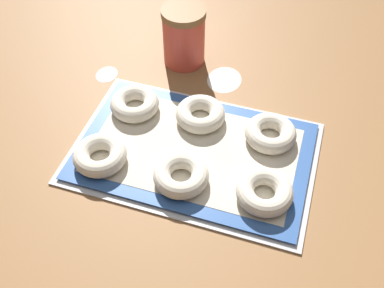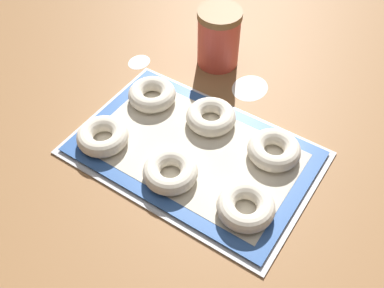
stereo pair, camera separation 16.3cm
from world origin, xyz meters
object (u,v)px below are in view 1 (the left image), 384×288
(bagel_back_right, at_px, (270,133))
(flour_canister, at_px, (184,36))
(bagel_back_left, at_px, (135,104))
(bagel_front_right, at_px, (264,192))
(bagel_back_center, at_px, (200,114))
(bagel_front_left, at_px, (100,155))
(bagel_front_center, at_px, (183,176))
(baking_tray, at_px, (192,152))

(bagel_back_right, relative_size, flour_canister, 0.74)
(bagel_back_left, distance_m, flour_canister, 0.22)
(bagel_front_right, distance_m, bagel_back_left, 0.35)
(bagel_back_left, height_order, bagel_back_center, same)
(bagel_back_right, xyz_separation_m, flour_canister, (-0.26, 0.21, 0.04))
(bagel_front_left, relative_size, bagel_back_right, 1.00)
(bagel_front_center, relative_size, bagel_front_right, 1.00)
(bagel_front_center, distance_m, bagel_back_center, 0.17)
(bagel_front_center, xyz_separation_m, bagel_back_center, (-0.02, 0.17, 0.00))
(bagel_back_center, bearing_deg, flour_canister, 117.51)
(baking_tray, xyz_separation_m, flour_canister, (-0.11, 0.28, 0.07))
(baking_tray, relative_size, flour_canister, 3.42)
(bagel_front_left, xyz_separation_m, bagel_back_center, (0.16, 0.17, 0.00))
(bagel_back_left, xyz_separation_m, flour_canister, (0.04, 0.21, 0.04))
(bagel_front_right, height_order, bagel_back_center, same)
(bagel_back_center, xyz_separation_m, bagel_back_right, (0.15, -0.01, 0.00))
(bagel_front_right, height_order, flour_canister, flour_canister)
(bagel_back_left, height_order, flour_canister, flour_canister)
(bagel_back_center, height_order, flour_canister, flour_canister)
(baking_tray, xyz_separation_m, bagel_back_center, (-0.01, 0.09, 0.02))
(flour_canister, bearing_deg, bagel_front_center, -71.84)
(bagel_front_left, height_order, bagel_back_left, same)
(baking_tray, bearing_deg, bagel_back_right, 28.11)
(bagel_back_center, distance_m, flour_canister, 0.23)
(bagel_front_right, height_order, bagel_back_left, same)
(bagel_front_left, relative_size, bagel_front_center, 1.00)
(baking_tray, height_order, bagel_back_left, bagel_back_left)
(baking_tray, distance_m, bagel_back_center, 0.09)
(bagel_back_left, relative_size, bagel_back_center, 1.00)
(bagel_front_center, relative_size, bagel_back_center, 1.00)
(bagel_front_right, bearing_deg, bagel_front_left, -177.79)
(bagel_back_left, relative_size, flour_canister, 0.74)
(bagel_back_left, bearing_deg, baking_tray, -25.14)
(bagel_front_center, height_order, bagel_back_center, same)
(bagel_back_center, bearing_deg, bagel_front_center, -84.11)
(bagel_front_right, distance_m, bagel_back_center, 0.23)
(bagel_back_center, distance_m, bagel_back_right, 0.16)
(bagel_front_center, distance_m, bagel_front_right, 0.16)
(bagel_front_left, distance_m, bagel_front_right, 0.33)
(bagel_front_right, bearing_deg, bagel_back_left, 155.70)
(bagel_front_right, relative_size, flour_canister, 0.74)
(bagel_front_left, xyz_separation_m, flour_canister, (0.05, 0.37, 0.04))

